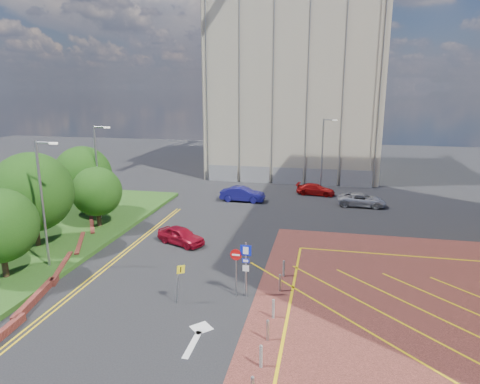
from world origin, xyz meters
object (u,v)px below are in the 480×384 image
(car_red_left, at_px, (181,236))
(car_red_back, at_px, (316,189))
(tree_c, at_px, (97,191))
(lamp_back, at_px, (323,152))
(car_blue_back, at_px, (243,194))
(tree_b, at_px, (32,192))
(sign_cluster, at_px, (242,264))
(warning_sign, at_px, (179,279))
(lamp_left_near, at_px, (43,199))
(tree_d, at_px, (83,174))
(car_silver_back, at_px, (362,200))
(lamp_left_far, at_px, (98,169))

(car_red_left, height_order, car_red_back, car_red_left)
(tree_c, bearing_deg, car_red_left, -13.81)
(lamp_back, bearing_deg, car_blue_back, -138.46)
(car_red_left, distance_m, car_blue_back, 13.14)
(tree_b, xyz_separation_m, sign_cluster, (15.80, -4.02, -2.28))
(sign_cluster, height_order, warning_sign, sign_cluster)
(tree_c, height_order, car_red_left, tree_c)
(lamp_left_near, height_order, car_red_left, lamp_left_near)
(sign_cluster, height_order, car_red_back, sign_cluster)
(sign_cluster, distance_m, car_red_back, 24.58)
(tree_b, distance_m, car_blue_back, 20.24)
(tree_d, height_order, lamp_back, lamp_back)
(tree_c, bearing_deg, sign_cluster, -33.16)
(tree_b, height_order, car_red_back, tree_b)
(tree_c, distance_m, tree_d, 4.30)
(car_red_back, bearing_deg, tree_b, 144.11)
(car_silver_back, bearing_deg, tree_c, 121.07)
(tree_d, relative_size, lamp_back, 0.76)
(warning_sign, bearing_deg, tree_d, 135.29)
(tree_d, relative_size, car_red_back, 1.48)
(tree_d, height_order, lamp_left_near, lamp_left_near)
(tree_c, xyz_separation_m, sign_cluster, (13.80, -9.02, -1.24))
(tree_d, relative_size, sign_cluster, 1.90)
(car_red_back, bearing_deg, lamp_left_far, 133.81)
(warning_sign, bearing_deg, car_blue_back, 92.33)
(tree_d, bearing_deg, lamp_left_near, -69.65)
(tree_c, distance_m, lamp_left_near, 8.20)
(tree_d, height_order, warning_sign, tree_d)
(tree_d, distance_m, car_silver_back, 26.25)
(lamp_left_far, bearing_deg, car_red_left, -24.29)
(car_silver_back, bearing_deg, car_red_back, 53.80)
(lamp_left_far, height_order, lamp_back, lamp_left_far)
(sign_cluster, bearing_deg, car_silver_back, 69.30)
(tree_c, xyz_separation_m, lamp_left_far, (-0.92, 2.00, 1.47))
(sign_cluster, distance_m, warning_sign, 3.52)
(tree_d, bearing_deg, warning_sign, -44.71)
(car_red_back, bearing_deg, warning_sign, 173.39)
(car_red_left, bearing_deg, lamp_left_near, 157.26)
(tree_c, xyz_separation_m, car_red_left, (7.71, -1.89, -2.54))
(lamp_left_near, bearing_deg, lamp_left_far, 101.31)
(lamp_left_near, distance_m, lamp_left_far, 10.20)
(car_red_left, bearing_deg, tree_b, 132.34)
(car_red_left, bearing_deg, tree_c, 100.80)
(tree_d, bearing_deg, car_red_left, -24.56)
(lamp_left_far, bearing_deg, car_red_back, 36.60)
(lamp_left_far, bearing_deg, lamp_back, 40.86)
(tree_d, xyz_separation_m, car_red_back, (20.00, 12.31, -3.27))
(lamp_left_far, relative_size, lamp_back, 1.00)
(lamp_back, relative_size, car_silver_back, 1.74)
(tree_d, distance_m, car_blue_back, 15.44)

